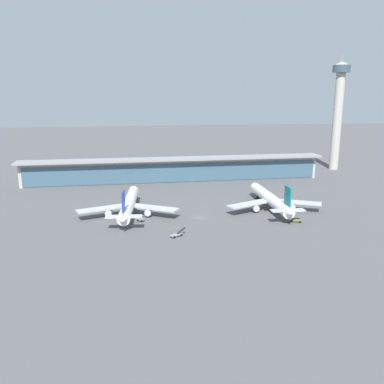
# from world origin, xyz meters

# --- Properties ---
(ground_plane) EXTENTS (1200.00, 1200.00, 0.00)m
(ground_plane) POSITION_xyz_m (0.00, 0.00, 0.00)
(ground_plane) COLOR #515154
(airliner_left_stand) EXTENTS (44.54, 58.27, 15.51)m
(airliner_left_stand) POSITION_xyz_m (-30.11, 9.65, 4.89)
(airliner_left_stand) COLOR white
(airliner_left_stand) RESTS_ON ground
(airliner_centre_stand) EXTENTS (44.78, 58.25, 15.51)m
(airliner_centre_stand) POSITION_xyz_m (35.32, 6.91, 4.89)
(airliner_centre_stand) COLOR white
(airliner_centre_stand) RESTS_ON ground
(service_truck_near_nose_grey) EXTENTS (3.28, 3.16, 2.05)m
(service_truck_near_nose_grey) POSITION_xyz_m (-25.55, -1.17, 0.87)
(service_truck_near_nose_grey) COLOR gray
(service_truck_near_nose_grey) RESTS_ON ground
(service_truck_under_wing_grey) EXTENTS (6.47, 4.79, 2.70)m
(service_truck_under_wing_grey) POSITION_xyz_m (-13.15, -22.65, 0.81)
(service_truck_under_wing_grey) COLOR gray
(service_truck_under_wing_grey) RESTS_ON ground
(service_truck_mid_apron_olive) EXTENTS (6.80, 3.88, 2.70)m
(service_truck_mid_apron_olive) POSITION_xyz_m (38.52, -13.39, 0.81)
(service_truck_mid_apron_olive) COLOR olive
(service_truck_mid_apron_olive) RESTS_ON ground
(terminal_building) EXTENTS (186.80, 12.80, 15.20)m
(terminal_building) POSITION_xyz_m (0.00, 77.82, 7.87)
(terminal_building) COLOR #B2ADA3
(terminal_building) RESTS_ON ground
(control_tower) EXTENTS (12.00, 12.00, 80.71)m
(control_tower) POSITION_xyz_m (120.79, 102.84, 43.84)
(control_tower) COLOR #B2ADA3
(control_tower) RESTS_ON ground
(safety_cone_alpha) EXTENTS (0.62, 0.62, 0.70)m
(safety_cone_alpha) POSITION_xyz_m (-14.65, -9.30, 0.32)
(safety_cone_alpha) COLOR orange
(safety_cone_alpha) RESTS_ON ground
(safety_cone_bravo) EXTENTS (0.62, 0.62, 0.70)m
(safety_cone_bravo) POSITION_xyz_m (-32.35, -7.90, 0.32)
(safety_cone_bravo) COLOR orange
(safety_cone_bravo) RESTS_ON ground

